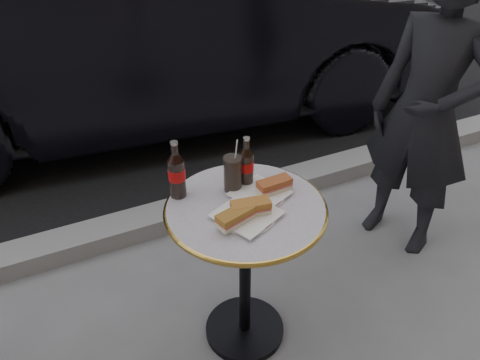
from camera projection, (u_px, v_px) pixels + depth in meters
name	position (u px, v px, depth m)	size (l,w,h in m)	color
ground	(245.00, 331.00, 2.18)	(80.00, 80.00, 0.00)	slate
asphalt_road	(71.00, 34.00, 5.90)	(40.00, 8.00, 0.00)	black
curb	(179.00, 214.00, 2.82)	(40.00, 0.20, 0.12)	gray
bistro_table	(245.00, 275.00, 1.97)	(0.62, 0.62, 0.73)	#BAB2C4
plate_left	(247.00, 216.00, 1.71)	(0.21, 0.21, 0.01)	white
plate_right	(260.00, 195.00, 1.81)	(0.20, 0.20, 0.01)	white
sandwich_left_a	(235.00, 218.00, 1.65)	(0.14, 0.07, 0.05)	#9D6627
sandwich_left_b	(251.00, 208.00, 1.69)	(0.14, 0.07, 0.05)	#AA692B
sandwich_right	(274.00, 186.00, 1.81)	(0.14, 0.06, 0.05)	#A45029
cola_bottle_left	(176.00, 169.00, 1.75)	(0.07, 0.07, 0.24)	black
cola_bottle_right	(246.00, 162.00, 1.82)	(0.06, 0.06, 0.22)	black
cola_glass	(233.00, 174.00, 1.81)	(0.07, 0.07, 0.15)	black
parked_car	(152.00, 27.00, 3.54)	(4.66, 1.62, 1.53)	black
pedestrian	(426.00, 114.00, 2.31)	(0.57, 0.37, 1.55)	black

